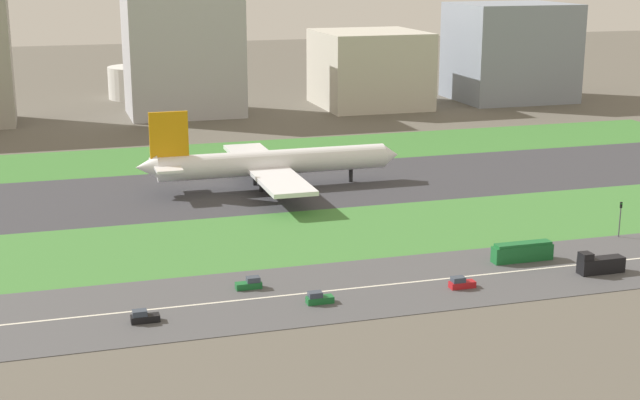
{
  "coord_description": "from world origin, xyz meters",
  "views": [
    {
      "loc": [
        -53.63,
        -213.77,
        54.52
      ],
      "look_at": [
        -0.44,
        -36.5,
        6.0
      ],
      "focal_mm": 52.36,
      "sensor_mm": 36.0,
      "label": 1
    }
  ],
  "objects_px": {
    "cargo_warehouse": "(510,52)",
    "fuel_tank_west": "(139,82)",
    "hangar_building": "(183,48)",
    "office_tower": "(370,69)",
    "car_5": "(461,283)",
    "traffic_light": "(620,217)",
    "bus_0": "(522,252)",
    "car_0": "(319,298)",
    "car_3": "(250,284)",
    "truck_0": "(600,264)",
    "airliner": "(267,163)",
    "car_2": "(144,317)"
  },
  "relations": [
    {
      "from": "hangar_building",
      "to": "cargo_warehouse",
      "type": "distance_m",
      "value": 127.11
    },
    {
      "from": "hangar_building",
      "to": "cargo_warehouse",
      "type": "relative_size",
      "value": 1.1
    },
    {
      "from": "airliner",
      "to": "bus_0",
      "type": "bearing_deg",
      "value": -64.96
    },
    {
      "from": "car_0",
      "to": "cargo_warehouse",
      "type": "height_order",
      "value": "cargo_warehouse"
    },
    {
      "from": "airliner",
      "to": "cargo_warehouse",
      "type": "relative_size",
      "value": 1.52
    },
    {
      "from": "car_0",
      "to": "cargo_warehouse",
      "type": "xyz_separation_m",
      "value": [
        134.9,
        192.0,
        17.59
      ]
    },
    {
      "from": "car_3",
      "to": "truck_0",
      "type": "distance_m",
      "value": 61.93
    },
    {
      "from": "car_2",
      "to": "fuel_tank_west",
      "type": "bearing_deg",
      "value": -95.91
    },
    {
      "from": "airliner",
      "to": "car_0",
      "type": "xyz_separation_m",
      "value": [
        -10.36,
        -78.0,
        -5.31
      ]
    },
    {
      "from": "office_tower",
      "to": "cargo_warehouse",
      "type": "bearing_deg",
      "value": 0.0
    },
    {
      "from": "car_3",
      "to": "office_tower",
      "type": "relative_size",
      "value": 0.11
    },
    {
      "from": "bus_0",
      "to": "traffic_light",
      "type": "height_order",
      "value": "traffic_light"
    },
    {
      "from": "hangar_building",
      "to": "office_tower",
      "type": "xyz_separation_m",
      "value": [
        69.23,
        0.0,
        -9.65
      ]
    },
    {
      "from": "traffic_light",
      "to": "truck_0",
      "type": "bearing_deg",
      "value": -131.78
    },
    {
      "from": "bus_0",
      "to": "truck_0",
      "type": "xyz_separation_m",
      "value": [
        9.84,
        -10.0,
        -0.15
      ]
    },
    {
      "from": "airliner",
      "to": "car_0",
      "type": "bearing_deg",
      "value": -97.57
    },
    {
      "from": "car_3",
      "to": "hangar_building",
      "type": "distance_m",
      "value": 184.19
    },
    {
      "from": "bus_0",
      "to": "car_0",
      "type": "relative_size",
      "value": 2.64
    },
    {
      "from": "truck_0",
      "to": "car_2",
      "type": "bearing_deg",
      "value": -0.0
    },
    {
      "from": "car_5",
      "to": "traffic_light",
      "type": "distance_m",
      "value": 46.6
    },
    {
      "from": "car_2",
      "to": "cargo_warehouse",
      "type": "relative_size",
      "value": 0.1
    },
    {
      "from": "office_tower",
      "to": "cargo_warehouse",
      "type": "relative_size",
      "value": 0.93
    },
    {
      "from": "car_3",
      "to": "car_5",
      "type": "height_order",
      "value": "same"
    },
    {
      "from": "office_tower",
      "to": "fuel_tank_west",
      "type": "height_order",
      "value": "office_tower"
    },
    {
      "from": "car_0",
      "to": "fuel_tank_west",
      "type": "xyz_separation_m",
      "value": [
        -3.45,
        237.0,
        5.32
      ]
    },
    {
      "from": "car_2",
      "to": "traffic_light",
      "type": "relative_size",
      "value": 0.61
    },
    {
      "from": "traffic_light",
      "to": "office_tower",
      "type": "distance_m",
      "value": 174.5
    },
    {
      "from": "car_2",
      "to": "car_5",
      "type": "bearing_deg",
      "value": -180.0
    },
    {
      "from": "office_tower",
      "to": "car_5",
      "type": "bearing_deg",
      "value": -105.13
    },
    {
      "from": "office_tower",
      "to": "hangar_building",
      "type": "bearing_deg",
      "value": 180.0
    },
    {
      "from": "car_0",
      "to": "traffic_light",
      "type": "relative_size",
      "value": 0.61
    },
    {
      "from": "truck_0",
      "to": "car_5",
      "type": "bearing_deg",
      "value": -0.0
    },
    {
      "from": "bus_0",
      "to": "traffic_light",
      "type": "relative_size",
      "value": 1.61
    },
    {
      "from": "car_3",
      "to": "hangar_building",
      "type": "height_order",
      "value": "hangar_building"
    },
    {
      "from": "car_3",
      "to": "traffic_light",
      "type": "bearing_deg",
      "value": 5.91
    },
    {
      "from": "car_5",
      "to": "truck_0",
      "type": "relative_size",
      "value": 0.52
    },
    {
      "from": "car_3",
      "to": "car_0",
      "type": "height_order",
      "value": "same"
    },
    {
      "from": "car_3",
      "to": "cargo_warehouse",
      "type": "distance_m",
      "value": 232.77
    },
    {
      "from": "car_5",
      "to": "hangar_building",
      "type": "height_order",
      "value": "hangar_building"
    },
    {
      "from": "airliner",
      "to": "car_5",
      "type": "xyz_separation_m",
      "value": [
        14.83,
        -78.0,
        -5.31
      ]
    },
    {
      "from": "truck_0",
      "to": "traffic_light",
      "type": "relative_size",
      "value": 1.17
    },
    {
      "from": "truck_0",
      "to": "office_tower",
      "type": "bearing_deg",
      "value": -97.46
    },
    {
      "from": "hangar_building",
      "to": "bus_0",
      "type": "bearing_deg",
      "value": -79.34
    },
    {
      "from": "bus_0",
      "to": "cargo_warehouse",
      "type": "bearing_deg",
      "value": 62.99
    },
    {
      "from": "traffic_light",
      "to": "cargo_warehouse",
      "type": "relative_size",
      "value": 0.17
    },
    {
      "from": "car_2",
      "to": "car_3",
      "type": "relative_size",
      "value": 1.0
    },
    {
      "from": "car_3",
      "to": "car_0",
      "type": "relative_size",
      "value": 1.0
    },
    {
      "from": "cargo_warehouse",
      "to": "fuel_tank_west",
      "type": "distance_m",
      "value": 146.0
    },
    {
      "from": "fuel_tank_west",
      "to": "car_2",
      "type": "bearing_deg",
      "value": -95.91
    },
    {
      "from": "traffic_light",
      "to": "airliner",
      "type": "bearing_deg",
      "value": 133.87
    }
  ]
}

